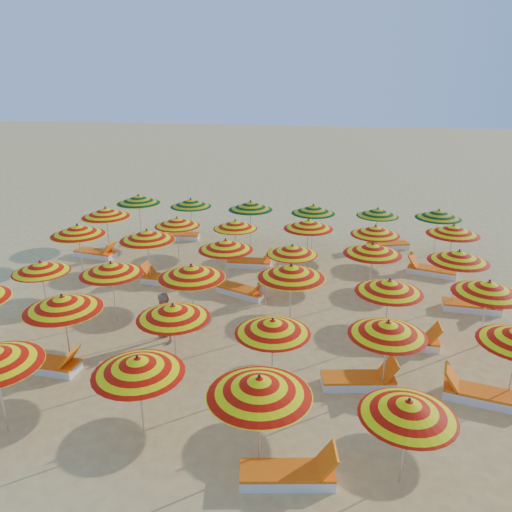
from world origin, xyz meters
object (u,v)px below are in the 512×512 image
object	(u,v)px
umbrella_14	(191,272)
umbrella_15	(291,271)
umbrella_10	(388,329)
umbrella_13	(111,268)
umbrella_27	(308,224)
lounger_4	(407,341)
lounger_7	(473,306)
lounger_8	(96,253)
umbrella_29	(453,230)
umbrella_33	(313,209)
umbrella_2	(138,365)
lounger_2	(360,380)
umbrella_26	(235,225)
umbrella_18	(78,230)
umbrella_25	(177,222)
umbrella_28	(375,230)
umbrella_30	(138,199)
umbrella_34	(378,212)
umbrella_22	(373,249)
lounger_6	(243,291)
umbrella_21	(292,250)
umbrella_9	(273,326)
umbrella_8	(173,312)
umbrella_16	(389,286)
umbrella_32	(250,206)
umbrella_24	(106,212)
umbrella_7	(63,303)
umbrella_17	(489,288)
umbrella_19	(147,235)
umbrella_20	(226,245)
umbrella_3	(259,386)
umbrella_35	(439,214)
lounger_0	(290,474)
umbrella_23	(459,256)
umbrella_12	(41,267)
beachgoer_b	(164,319)
lounger_3	(481,395)
lounger_11	(179,236)
umbrella_4	(408,408)
lounger_10	(431,270)
lounger_5	(165,279)
beachgoer_a	(263,285)
lounger_12	(387,245)

from	to	relation	value
umbrella_14	umbrella_15	xyz separation A→B (m)	(2.74, 0.42, 0.03)
umbrella_10	umbrella_13	bearing A→B (deg)	163.56
umbrella_27	lounger_4	size ratio (longest dim) A/B	1.31
lounger_7	lounger_8	size ratio (longest dim) A/B	0.97
umbrella_29	umbrella_33	size ratio (longest dim) A/B	1.03
umbrella_2	lounger_2	world-z (taller)	umbrella_2
umbrella_26	umbrella_18	bearing A→B (deg)	-155.09
umbrella_25	umbrella_28	bearing A→B (deg)	0.57
umbrella_30	umbrella_18	bearing A→B (deg)	-93.81
umbrella_33	umbrella_34	bearing A→B (deg)	6.58
umbrella_22	lounger_6	world-z (taller)	umbrella_22
umbrella_10	umbrella_21	xyz separation A→B (m)	(-2.66, 5.10, -0.08)
umbrella_9	lounger_7	distance (m)	7.71
umbrella_8	umbrella_28	bearing A→B (deg)	56.16
umbrella_16	umbrella_14	bearing A→B (deg)	-178.61
umbrella_30	lounger_6	size ratio (longest dim) A/B	1.29
umbrella_8	umbrella_32	xyz separation A→B (m)	(0.02, 9.88, 0.11)
umbrella_9	umbrella_24	xyz separation A→B (m)	(-7.75, 7.80, 0.22)
umbrella_8	lounger_2	size ratio (longest dim) A/B	1.20
umbrella_7	umbrella_17	world-z (taller)	umbrella_7
umbrella_19	lounger_8	bearing A→B (deg)	145.05
umbrella_10	umbrella_20	distance (m)	6.85
umbrella_3	umbrella_17	bearing A→B (deg)	46.58
umbrella_34	lounger_7	bearing A→B (deg)	-63.17
umbrella_35	lounger_6	size ratio (longest dim) A/B	1.05
lounger_0	umbrella_19	bearing A→B (deg)	115.29
umbrella_23	lounger_4	bearing A→B (deg)	-121.10
umbrella_17	umbrella_14	bearing A→B (deg)	-177.24
umbrella_12	umbrella_10	bearing A→B (deg)	-13.00
umbrella_24	umbrella_15	bearing A→B (deg)	-31.93
umbrella_7	umbrella_34	size ratio (longest dim) A/B	0.95
umbrella_20	beachgoer_b	bearing A→B (deg)	-103.87
lounger_3	lounger_11	distance (m)	14.52
umbrella_3	lounger_6	distance (m)	7.92
umbrella_13	umbrella_7	bearing A→B (deg)	-91.03
umbrella_27	lounger_11	bearing A→B (deg)	156.87
umbrella_4	umbrella_15	xyz separation A→B (m)	(-2.58, 5.37, 0.22)
lounger_10	umbrella_20	bearing A→B (deg)	38.40
lounger_5	lounger_7	size ratio (longest dim) A/B	1.02
umbrella_25	lounger_11	bearing A→B (deg)	108.43
umbrella_13	umbrella_17	world-z (taller)	umbrella_17
umbrella_22	beachgoer_a	size ratio (longest dim) A/B	1.67
umbrella_29	lounger_5	xyz separation A→B (m)	(-9.92, -2.52, -1.58)
umbrella_25	lounger_12	size ratio (longest dim) A/B	1.08
umbrella_34	lounger_5	bearing A→B (deg)	-146.04
umbrella_4	lounger_2	bearing A→B (deg)	102.77
umbrella_23	umbrella_34	bearing A→B (deg)	112.01
umbrella_14	beachgoer_a	distance (m)	2.87
umbrella_24	umbrella_34	distance (m)	10.94
umbrella_2	umbrella_10	size ratio (longest dim) A/B	1.10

